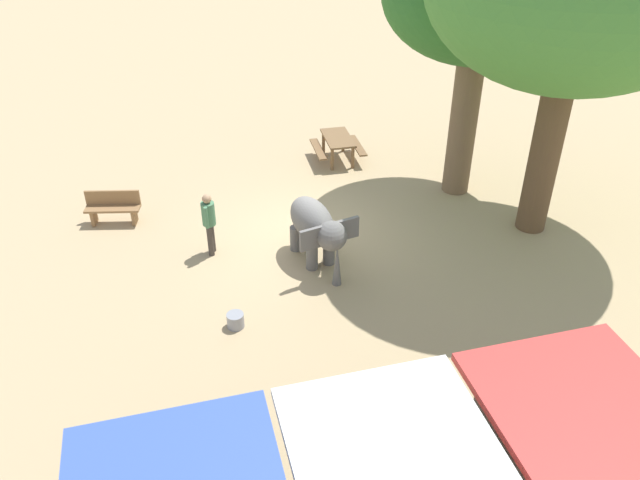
% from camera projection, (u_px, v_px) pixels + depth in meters
% --- Properties ---
extents(ground_plane, '(60.00, 60.00, 0.00)m').
position_uv_depth(ground_plane, '(307.00, 236.00, 16.12)').
color(ground_plane, tan).
extents(elephant, '(1.49, 2.20, 1.51)m').
position_uv_depth(elephant, '(316.00, 227.00, 14.66)').
color(elephant, slate).
rests_on(elephant, ground_plane).
extents(person_handler, '(0.32, 0.49, 1.62)m').
position_uv_depth(person_handler, '(209.00, 220.00, 14.96)').
color(person_handler, '#3F3833').
rests_on(person_handler, ground_plane).
extents(wooden_bench, '(1.45, 0.70, 0.88)m').
position_uv_depth(wooden_bench, '(113.00, 207.00, 16.42)').
color(wooden_bench, olive).
rests_on(wooden_bench, ground_plane).
extents(picnic_table_near, '(1.55, 1.57, 0.78)m').
position_uv_depth(picnic_table_near, '(338.00, 143.00, 19.43)').
color(picnic_table_near, brown).
rests_on(picnic_table_near, ground_plane).
extents(market_stall_red, '(2.50, 2.50, 2.52)m').
position_uv_depth(market_stall_red, '(560.00, 469.00, 8.93)').
color(market_stall_red, '#59514C').
rests_on(market_stall_red, ground_plane).
extents(feed_bucket, '(0.36, 0.36, 0.32)m').
position_uv_depth(feed_bucket, '(236.00, 320.00, 13.11)').
color(feed_bucket, gray).
rests_on(feed_bucket, ground_plane).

